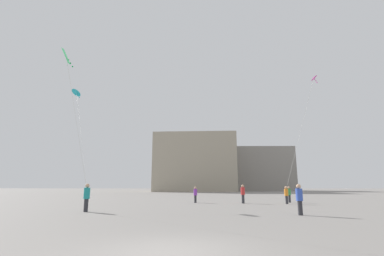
{
  "coord_description": "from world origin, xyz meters",
  "views": [
    {
      "loc": [
        0.88,
        -7.7,
        1.71
      ],
      "look_at": [
        0.0,
        16.26,
        6.65
      ],
      "focal_mm": 26.04,
      "sensor_mm": 36.0,
      "label": 1
    }
  ],
  "objects_px": {
    "kite_magenta_diamond": "(313,81)",
    "building_centre_hall": "(251,170)",
    "person_in_red": "(243,193)",
    "person_in_green": "(289,194)",
    "person_in_teal": "(87,196)",
    "person_in_blue": "(299,198)",
    "kite_emerald_delta": "(67,58)",
    "person_in_orange": "(286,194)",
    "person_in_purple": "(195,194)",
    "kite_cyan_diamond": "(77,93)",
    "building_left_hall": "(196,163)"
  },
  "relations": [
    {
      "from": "kite_magenta_diamond",
      "to": "building_centre_hall",
      "type": "height_order",
      "value": "building_centre_hall"
    },
    {
      "from": "person_in_red",
      "to": "building_centre_hall",
      "type": "distance_m",
      "value": 66.31
    },
    {
      "from": "person_in_green",
      "to": "kite_magenta_diamond",
      "type": "xyz_separation_m",
      "value": [
        1.76,
        -4.04,
        10.54
      ]
    },
    {
      "from": "person_in_green",
      "to": "person_in_teal",
      "type": "bearing_deg",
      "value": -53.85
    },
    {
      "from": "person_in_blue",
      "to": "kite_emerald_delta",
      "type": "distance_m",
      "value": 17.04
    },
    {
      "from": "person_in_green",
      "to": "person_in_teal",
      "type": "relative_size",
      "value": 0.88
    },
    {
      "from": "kite_magenta_diamond",
      "to": "person_in_orange",
      "type": "bearing_deg",
      "value": 147.77
    },
    {
      "from": "person_in_blue",
      "to": "building_centre_hall",
      "type": "bearing_deg",
      "value": -54.17
    },
    {
      "from": "person_in_purple",
      "to": "person_in_green",
      "type": "xyz_separation_m",
      "value": [
        9.51,
        0.74,
        0.01
      ]
    },
    {
      "from": "kite_cyan_diamond",
      "to": "kite_emerald_delta",
      "type": "height_order",
      "value": "kite_cyan_diamond"
    },
    {
      "from": "person_in_green",
      "to": "kite_cyan_diamond",
      "type": "xyz_separation_m",
      "value": [
        -22.37,
        -1.01,
        10.63
      ]
    },
    {
      "from": "building_left_hall",
      "to": "kite_emerald_delta",
      "type": "bearing_deg",
      "value": -96.22
    },
    {
      "from": "building_left_hall",
      "to": "person_in_orange",
      "type": "bearing_deg",
      "value": -79.68
    },
    {
      "from": "person_in_green",
      "to": "kite_magenta_diamond",
      "type": "distance_m",
      "value": 11.42
    },
    {
      "from": "person_in_green",
      "to": "building_left_hall",
      "type": "xyz_separation_m",
      "value": [
        -10.67,
        51.05,
        7.04
      ]
    },
    {
      "from": "building_centre_hall",
      "to": "person_in_red",
      "type": "bearing_deg",
      "value": -100.65
    },
    {
      "from": "person_in_purple",
      "to": "building_left_hall",
      "type": "bearing_deg",
      "value": 98.86
    },
    {
      "from": "building_centre_hall",
      "to": "person_in_purple",
      "type": "bearing_deg",
      "value": -104.71
    },
    {
      "from": "person_in_orange",
      "to": "kite_magenta_diamond",
      "type": "relative_size",
      "value": 0.15
    },
    {
      "from": "person_in_orange",
      "to": "kite_magenta_diamond",
      "type": "xyz_separation_m",
      "value": [
        2.72,
        -1.71,
        10.52
      ]
    },
    {
      "from": "person_in_teal",
      "to": "building_left_hall",
      "type": "relative_size",
      "value": 0.08
    },
    {
      "from": "person_in_purple",
      "to": "person_in_orange",
      "type": "relative_size",
      "value": 0.97
    },
    {
      "from": "kite_cyan_diamond",
      "to": "building_centre_hall",
      "type": "relative_size",
      "value": 0.43
    },
    {
      "from": "kite_magenta_diamond",
      "to": "person_in_blue",
      "type": "bearing_deg",
      "value": -120.61
    },
    {
      "from": "building_left_hall",
      "to": "building_centre_hall",
      "type": "distance_m",
      "value": 21.85
    },
    {
      "from": "kite_cyan_diamond",
      "to": "building_left_hall",
      "type": "distance_m",
      "value": 53.47
    },
    {
      "from": "kite_magenta_diamond",
      "to": "person_in_purple",
      "type": "bearing_deg",
      "value": 163.69
    },
    {
      "from": "building_centre_hall",
      "to": "kite_magenta_diamond",
      "type": "bearing_deg",
      "value": -94.72
    },
    {
      "from": "person_in_blue",
      "to": "kite_emerald_delta",
      "type": "xyz_separation_m",
      "value": [
        -14.52,
        -0.4,
        8.9
      ]
    },
    {
      "from": "person_in_green",
      "to": "kite_emerald_delta",
      "type": "relative_size",
      "value": 0.17
    },
    {
      "from": "person_in_green",
      "to": "kite_emerald_delta",
      "type": "height_order",
      "value": "kite_emerald_delta"
    },
    {
      "from": "person_in_red",
      "to": "kite_emerald_delta",
      "type": "relative_size",
      "value": 0.19
    },
    {
      "from": "kite_emerald_delta",
      "to": "kite_magenta_diamond",
      "type": "bearing_deg",
      "value": 23.95
    },
    {
      "from": "kite_cyan_diamond",
      "to": "kite_emerald_delta",
      "type": "relative_size",
      "value": 1.17
    },
    {
      "from": "person_in_blue",
      "to": "kite_emerald_delta",
      "type": "bearing_deg",
      "value": 45.24
    },
    {
      "from": "building_left_hall",
      "to": "person_in_teal",
      "type": "bearing_deg",
      "value": -95.35
    },
    {
      "from": "person_in_green",
      "to": "person_in_blue",
      "type": "relative_size",
      "value": 0.9
    },
    {
      "from": "person_in_purple",
      "to": "kite_magenta_diamond",
      "type": "height_order",
      "value": "kite_magenta_diamond"
    },
    {
      "from": "person_in_green",
      "to": "building_centre_hall",
      "type": "distance_m",
      "value": 64.07
    },
    {
      "from": "person_in_orange",
      "to": "building_left_hall",
      "type": "distance_m",
      "value": 54.7
    },
    {
      "from": "building_centre_hall",
      "to": "person_in_blue",
      "type": "bearing_deg",
      "value": -97.85
    },
    {
      "from": "building_centre_hall",
      "to": "building_left_hall",
      "type": "bearing_deg",
      "value": -145.58
    },
    {
      "from": "person_in_purple",
      "to": "person_in_green",
      "type": "height_order",
      "value": "person_in_green"
    },
    {
      "from": "person_in_blue",
      "to": "person_in_purple",
      "type": "bearing_deg",
      "value": -17.22
    },
    {
      "from": "building_left_hall",
      "to": "building_centre_hall",
      "type": "bearing_deg",
      "value": 34.42
    },
    {
      "from": "kite_cyan_diamond",
      "to": "person_in_purple",
      "type": "bearing_deg",
      "value": 1.17
    },
    {
      "from": "kite_magenta_diamond",
      "to": "building_centre_hall",
      "type": "xyz_separation_m",
      "value": [
        5.57,
        67.42,
        -4.66
      ]
    },
    {
      "from": "kite_emerald_delta",
      "to": "building_centre_hall",
      "type": "distance_m",
      "value": 80.08
    },
    {
      "from": "person_in_red",
      "to": "person_in_blue",
      "type": "height_order",
      "value": "person_in_blue"
    },
    {
      "from": "person_in_red",
      "to": "person_in_blue",
      "type": "relative_size",
      "value": 0.99
    }
  ]
}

